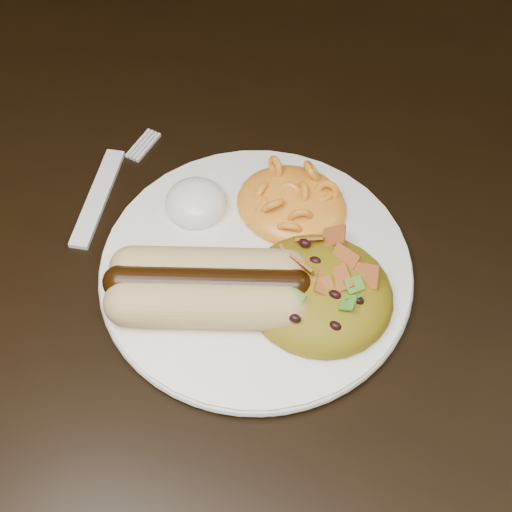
% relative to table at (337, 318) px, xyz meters
% --- Properties ---
extents(table, '(1.60, 0.90, 0.75)m').
position_rel_table_xyz_m(table, '(0.00, 0.00, 0.00)').
color(table, black).
rests_on(table, floor).
extents(plate, '(0.25, 0.25, 0.01)m').
position_rel_table_xyz_m(plate, '(-0.05, -0.05, 0.10)').
color(plate, white).
rests_on(plate, table).
extents(hotdog, '(0.12, 0.11, 0.03)m').
position_rel_table_xyz_m(hotdog, '(-0.07, -0.09, 0.12)').
color(hotdog, tan).
rests_on(hotdog, plate).
extents(mac_and_cheese, '(0.10, 0.10, 0.03)m').
position_rel_table_xyz_m(mac_and_cheese, '(-0.05, 0.01, 0.12)').
color(mac_and_cheese, '#FDA341').
rests_on(mac_and_cheese, plate).
extents(sour_cream, '(0.06, 0.06, 0.03)m').
position_rel_table_xyz_m(sour_cream, '(-0.12, -0.02, 0.12)').
color(sour_cream, white).
rests_on(sour_cream, plate).
extents(taco_salad, '(0.10, 0.10, 0.05)m').
position_rel_table_xyz_m(taco_salad, '(-0.00, -0.05, 0.12)').
color(taco_salad, '#C16403').
rests_on(taco_salad, plate).
extents(fork, '(0.06, 0.13, 0.00)m').
position_rel_table_xyz_m(fork, '(-0.20, -0.04, 0.09)').
color(fork, white).
rests_on(fork, table).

